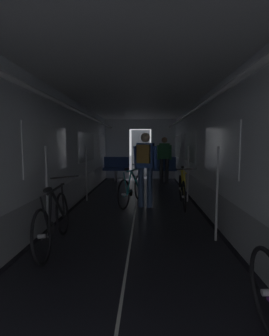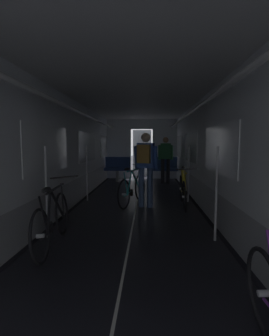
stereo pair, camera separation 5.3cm
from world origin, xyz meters
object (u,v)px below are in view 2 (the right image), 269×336
at_px(person_cyclist_aisle, 145,163).
at_px(person_standing_near_bench, 166,157).
at_px(bench_seat_far_left, 117,167).
at_px(bicycle_black, 53,220).
at_px(bicycle_yellow, 183,190).
at_px(bicycle_teal_in_aisle, 133,188).
at_px(bench_seat_far_right, 165,167).

distance_m(person_cyclist_aisle, person_standing_near_bench, 3.68).
height_order(bench_seat_far_left, bicycle_black, bench_seat_far_left).
distance_m(bicycle_black, person_standing_near_bench, 6.28).
bearing_deg(person_cyclist_aisle, person_standing_near_bench, 79.17).
distance_m(bicycle_yellow, bicycle_teal_in_aisle, 1.17).
distance_m(bicycle_black, bicycle_yellow, 3.22).
relative_size(bench_seat_far_left, person_standing_near_bench, 0.58).
bearing_deg(person_cyclist_aisle, bench_seat_far_left, 105.55).
distance_m(bicycle_black, bicycle_teal_in_aisle, 2.76).
bearing_deg(person_standing_near_bench, person_cyclist_aisle, -100.83).
height_order(bench_seat_far_left, bicycle_yellow, bench_seat_far_left).
bearing_deg(person_standing_near_bench, bench_seat_far_left, 168.21).
bearing_deg(bicycle_yellow, bicycle_black, -131.21).
bearing_deg(person_standing_near_bench, bench_seat_far_right, 90.41).
height_order(bench_seat_far_right, bicycle_yellow, bench_seat_far_right).
bearing_deg(bench_seat_far_right, bicycle_teal_in_aisle, -104.90).
height_order(bench_seat_far_left, person_standing_near_bench, person_standing_near_bench).
relative_size(bicycle_black, person_standing_near_bench, 1.00).
bearing_deg(bicycle_yellow, person_cyclist_aisle, -173.40).
distance_m(bicycle_black, person_cyclist_aisle, 2.72).
bearing_deg(bench_seat_far_left, bicycle_teal_in_aisle, -77.78).
relative_size(bench_seat_far_right, person_cyclist_aisle, 0.58).
xyz_separation_m(bench_seat_far_left, person_standing_near_bench, (1.80, -0.38, 0.41)).
bearing_deg(bicycle_black, bench_seat_far_right, 72.81).
relative_size(person_cyclist_aisle, person_standing_near_bench, 1.00).
bearing_deg(bicycle_teal_in_aisle, person_standing_near_bench, 73.47).
distance_m(bicycle_teal_in_aisle, person_standing_near_bench, 3.55).
distance_m(bench_seat_far_right, bicycle_black, 6.61).
relative_size(bench_seat_far_left, bicycle_yellow, 0.58).
xyz_separation_m(bicycle_teal_in_aisle, person_standing_near_bench, (1.00, 3.35, 0.59)).
xyz_separation_m(bench_seat_far_left, bicycle_yellow, (1.97, -3.89, -0.18)).
height_order(bench_seat_far_right, person_standing_near_bench, person_standing_near_bench).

